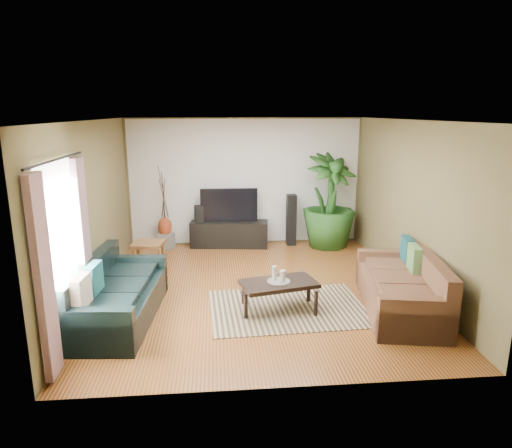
{
  "coord_description": "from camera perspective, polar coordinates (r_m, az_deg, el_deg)",
  "views": [
    {
      "loc": [
        -0.65,
        -6.95,
        2.83
      ],
      "look_at": [
        0.0,
        0.2,
        1.05
      ],
      "focal_mm": 32.0,
      "sensor_mm": 36.0,
      "label": 1
    }
  ],
  "objects": [
    {
      "name": "sofa_right",
      "position": [
        6.96,
        17.58,
        -6.97
      ],
      "size": [
        1.32,
        2.27,
        0.85
      ],
      "primitive_type": "cube",
      "rotation": [
        0.0,
        0.0,
        -1.75
      ],
      "color": "brown",
      "rests_on": "floor"
    },
    {
      "name": "speaker_left",
      "position": [
        9.76,
        -7.11,
        -0.31
      ],
      "size": [
        0.2,
        0.21,
        0.9
      ],
      "primitive_type": "cube",
      "rotation": [
        0.0,
        0.0,
        0.24
      ],
      "color": "black",
      "rests_on": "floor"
    },
    {
      "name": "wall_right",
      "position": [
        7.78,
        18.83,
        2.19
      ],
      "size": [
        0.0,
        5.5,
        5.5
      ],
      "primitive_type": "plane",
      "rotation": [
        1.57,
        0.0,
        -1.57
      ],
      "color": "brown",
      "rests_on": "ground"
    },
    {
      "name": "plant_pot",
      "position": [
        9.93,
        8.94,
        -1.95
      ],
      "size": [
        0.37,
        0.37,
        0.28
      ],
      "primitive_type": "cylinder",
      "color": "black",
      "rests_on": "floor"
    },
    {
      "name": "wall_back",
      "position": [
        9.84,
        -1.35,
        5.27
      ],
      "size": [
        5.0,
        0.0,
        5.0
      ],
      "primitive_type": "plane",
      "rotation": [
        1.57,
        0.0,
        0.0
      ],
      "color": "brown",
      "rests_on": "ground"
    },
    {
      "name": "coffee_table",
      "position": [
        6.72,
        2.84,
        -8.97
      ],
      "size": [
        1.18,
        0.82,
        0.44
      ],
      "primitive_type": "cube",
      "rotation": [
        0.0,
        0.0,
        0.23
      ],
      "color": "black",
      "rests_on": "floor"
    },
    {
      "name": "vase",
      "position": [
        9.8,
        -11.32,
        -0.32
      ],
      "size": [
        0.29,
        0.29,
        0.41
      ],
      "primitive_type": "ellipsoid",
      "color": "maroon",
      "rests_on": "pedestal"
    },
    {
      "name": "candle_tray",
      "position": [
        6.63,
        2.86,
        -7.16
      ],
      "size": [
        0.33,
        0.33,
        0.01
      ],
      "primitive_type": "cylinder",
      "color": "gray",
      "rests_on": "coffee_table"
    },
    {
      "name": "television",
      "position": [
        9.65,
        -3.4,
        2.38
      ],
      "size": [
        1.2,
        0.07,
        0.71
      ],
      "primitive_type": "cube",
      "color": "black",
      "rests_on": "tv_stand"
    },
    {
      "name": "window_pane",
      "position": [
        5.84,
        -23.29,
        -1.44
      ],
      "size": [
        0.0,
        1.8,
        1.8
      ],
      "primitive_type": "plane",
      "rotation": [
        1.57,
        0.0,
        1.57
      ],
      "color": "white",
      "rests_on": "ground"
    },
    {
      "name": "tv_stand",
      "position": [
        9.8,
        -3.35,
        -1.23
      ],
      "size": [
        1.69,
        0.69,
        0.55
      ],
      "primitive_type": "cube",
      "rotation": [
        0.0,
        0.0,
        -0.12
      ],
      "color": "black",
      "rests_on": "floor"
    },
    {
      "name": "pedestal",
      "position": [
        9.88,
        -11.24,
        -2.03
      ],
      "size": [
        0.4,
        0.4,
        0.32
      ],
      "primitive_type": "cube",
      "rotation": [
        0.0,
        0.0,
        -0.32
      ],
      "color": "gray",
      "rests_on": "floor"
    },
    {
      "name": "candle_mid",
      "position": [
        6.57,
        3.27,
        -6.54
      ],
      "size": [
        0.07,
        0.07,
        0.17
      ],
      "primitive_type": "cylinder",
      "color": "beige",
      "rests_on": "candle_tray"
    },
    {
      "name": "speaker_right",
      "position": [
        9.86,
        4.43,
        0.51
      ],
      "size": [
        0.2,
        0.22,
        1.1
      ],
      "primitive_type": "cube",
      "rotation": [
        0.0,
        0.0,
        0.01
      ],
      "color": "black",
      "rests_on": "floor"
    },
    {
      "name": "floor",
      "position": [
        7.54,
        0.14,
        -8.14
      ],
      "size": [
        5.5,
        5.5,
        0.0
      ],
      "primitive_type": "plane",
      "color": "#9D6028",
      "rests_on": "ground"
    },
    {
      "name": "area_rug",
      "position": [
        6.87,
        4.01,
        -10.41
      ],
      "size": [
        2.36,
        1.72,
        0.01
      ],
      "primitive_type": "cube",
      "rotation": [
        0.0,
        0.0,
        0.05
      ],
      "color": "tan",
      "rests_on": "floor"
    },
    {
      "name": "wall_left",
      "position": [
        7.35,
        -19.67,
        1.47
      ],
      "size": [
        0.0,
        5.5,
        5.5
      ],
      "primitive_type": "plane",
      "rotation": [
        1.57,
        0.0,
        1.57
      ],
      "color": "brown",
      "rests_on": "ground"
    },
    {
      "name": "side_table",
      "position": [
        8.45,
        -13.23,
        -4.04
      ],
      "size": [
        0.61,
        0.61,
        0.55
      ],
      "primitive_type": "cube",
      "rotation": [
        0.0,
        0.0,
        -0.19
      ],
      "color": "brown",
      "rests_on": "floor"
    },
    {
      "name": "backwall_panel",
      "position": [
        9.83,
        -1.34,
        5.26
      ],
      "size": [
        4.9,
        0.0,
        4.9
      ],
      "primitive_type": "plane",
      "rotation": [
        1.57,
        0.0,
        0.0
      ],
      "color": "white",
      "rests_on": "ground"
    },
    {
      "name": "curtain_near",
      "position": [
        5.21,
        -24.99,
        -6.25
      ],
      "size": [
        0.08,
        0.35,
        2.2
      ],
      "primitive_type": "cube",
      "color": "gray",
      "rests_on": "ground"
    },
    {
      "name": "potted_plant",
      "position": [
        9.73,
        9.13,
        2.86
      ],
      "size": [
        1.5,
        1.5,
        1.98
      ],
      "primitive_type": "imported",
      "rotation": [
        0.0,
        0.0,
        0.49
      ],
      "color": "#1F4C19",
      "rests_on": "floor"
    },
    {
      "name": "curtain_rod",
      "position": [
        5.67,
        -23.68,
        7.38
      ],
      "size": [
        0.03,
        1.9,
        0.03
      ],
      "primitive_type": "cylinder",
      "rotation": [
        1.57,
        0.0,
        0.0
      ],
      "color": "black",
      "rests_on": "ground"
    },
    {
      "name": "curtain_far",
      "position": [
        6.58,
        -20.71,
        -1.81
      ],
      "size": [
        0.08,
        0.35,
        2.2
      ],
      "primitive_type": "cube",
      "color": "gray",
      "rests_on": "ground"
    },
    {
      "name": "wall_front",
      "position": [
        4.5,
        3.41,
        -5.31
      ],
      "size": [
        5.0,
        0.0,
        5.0
      ],
      "primitive_type": "plane",
      "rotation": [
        -1.57,
        0.0,
        0.0
      ],
      "color": "brown",
      "rests_on": "ground"
    },
    {
      "name": "ceiling",
      "position": [
        6.98,
        0.15,
        12.85
      ],
      "size": [
        5.5,
        5.5,
        0.0
      ],
      "primitive_type": "plane",
      "rotation": [
        3.14,
        0.0,
        0.0
      ],
      "color": "white",
      "rests_on": "ground"
    },
    {
      "name": "candle_short",
      "position": [
        6.67,
        3.4,
        -6.35
      ],
      "size": [
        0.07,
        0.07,
        0.14
      ],
      "primitive_type": "cylinder",
      "color": "beige",
      "rests_on": "candle_tray"
    },
    {
      "name": "candle_tall",
      "position": [
        6.61,
        2.32,
        -6.16
      ],
      "size": [
        0.07,
        0.07,
        0.21
      ],
      "primitive_type": "cylinder",
      "color": "beige",
      "rests_on": "candle_tray"
    },
    {
      "name": "sofa_left",
      "position": [
        6.64,
        -16.76,
        -7.94
      ],
      "size": [
        1.11,
        2.24,
        0.85
      ],
      "primitive_type": "cube",
      "rotation": [
        0.0,
        0.0,
        1.49
      ],
      "color": "black",
      "rests_on": "floor"
    }
  ]
}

